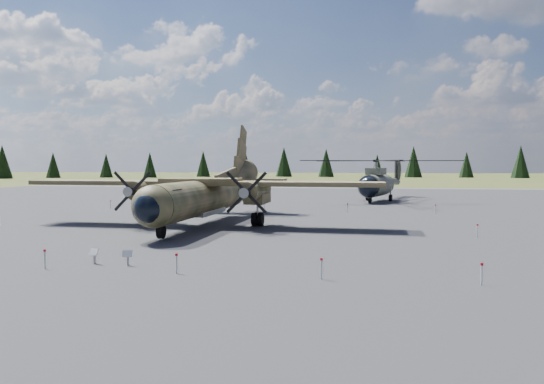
# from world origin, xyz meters

# --- Properties ---
(ground) EXTENTS (500.00, 500.00, 0.00)m
(ground) POSITION_xyz_m (0.00, 0.00, 0.00)
(ground) COLOR brown
(ground) RESTS_ON ground
(apron) EXTENTS (120.00, 120.00, 0.04)m
(apron) POSITION_xyz_m (0.00, 10.00, 0.00)
(apron) COLOR slate
(apron) RESTS_ON ground
(transport_plane) EXTENTS (26.52, 24.13, 8.76)m
(transport_plane) POSITION_xyz_m (-2.19, 4.22, 2.52)
(transport_plane) COLOR #394023
(transport_plane) RESTS_ON ground
(helicopter_near) EXTENTS (24.43, 25.35, 5.10)m
(helicopter_near) POSITION_xyz_m (11.00, 31.36, 3.62)
(helicopter_near) COLOR #66695C
(helicopter_near) RESTS_ON ground
(info_placard_left) EXTENTS (0.48, 0.31, 0.70)m
(info_placard_left) POSITION_xyz_m (-2.48, -12.06, 0.47)
(info_placard_left) COLOR gray
(info_placard_left) RESTS_ON ground
(info_placard_right) EXTENTS (0.47, 0.27, 0.69)m
(info_placard_right) POSITION_xyz_m (-0.77, -12.23, 0.46)
(info_placard_right) COLOR gray
(info_placard_right) RESTS_ON ground
(barrier_fence) EXTENTS (33.12, 29.62, 0.85)m
(barrier_fence) POSITION_xyz_m (-0.46, -0.08, 0.51)
(barrier_fence) COLOR silver
(barrier_fence) RESTS_ON ground
(treeline) EXTENTS (323.01, 331.08, 10.96)m
(treeline) POSITION_xyz_m (-5.52, 7.50, 4.79)
(treeline) COLOR black
(treeline) RESTS_ON ground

